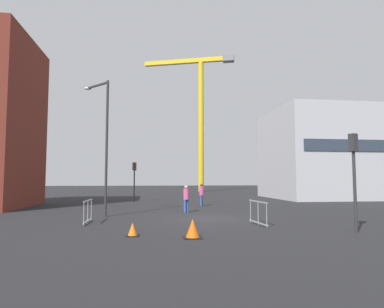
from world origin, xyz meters
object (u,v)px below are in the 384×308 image
(construction_crane, at_px, (199,103))
(pedestrian_waiting, at_px, (186,197))
(pedestrian_walking, at_px, (201,193))
(traffic_light_near, at_px, (134,175))
(streetlamp_tall, at_px, (104,135))
(traffic_light_corner, at_px, (354,166))
(traffic_cone_striped, at_px, (193,229))
(traffic_cone_on_verge, at_px, (133,230))

(construction_crane, bearing_deg, pedestrian_waiting, -100.32)
(pedestrian_walking, bearing_deg, traffic_light_near, 136.83)
(streetlamp_tall, distance_m, pedestrian_waiting, 6.17)
(streetlamp_tall, height_order, traffic_light_corner, streetlamp_tall)
(traffic_light_near, distance_m, traffic_cone_striped, 18.65)
(streetlamp_tall, xyz_separation_m, traffic_cone_on_verge, (1.97, -6.61, -4.32))
(traffic_light_corner, bearing_deg, streetlamp_tall, 146.38)
(pedestrian_walking, distance_m, pedestrian_waiting, 5.04)
(streetlamp_tall, relative_size, traffic_cone_striped, 11.42)
(streetlamp_tall, distance_m, pedestrian_walking, 9.63)
(construction_crane, relative_size, traffic_light_corner, 5.77)
(traffic_cone_striped, bearing_deg, traffic_light_near, 98.77)
(traffic_light_near, height_order, traffic_light_corner, traffic_light_corner)
(construction_crane, height_order, traffic_cone_striped, construction_crane)
(traffic_light_corner, height_order, pedestrian_walking, traffic_light_corner)
(pedestrian_waiting, height_order, traffic_cone_striped, pedestrian_waiting)
(streetlamp_tall, relative_size, pedestrian_walking, 4.51)
(pedestrian_walking, xyz_separation_m, pedestrian_waiting, (-1.73, -4.73, -0.01))
(pedestrian_walking, bearing_deg, streetlamp_tall, -137.30)
(traffic_cone_striped, bearing_deg, construction_crane, 80.78)
(traffic_light_corner, relative_size, traffic_cone_striped, 5.77)
(pedestrian_waiting, bearing_deg, construction_crane, 79.68)
(pedestrian_walking, xyz_separation_m, traffic_cone_striped, (-2.48, -13.34, -0.67))
(streetlamp_tall, xyz_separation_m, traffic_light_near, (1.27, 11.04, -2.15))
(construction_crane, xyz_separation_m, pedestrian_waiting, (-5.91, -32.44, -13.59))
(traffic_cone_on_verge, bearing_deg, traffic_cone_striped, -17.35)
(traffic_light_near, bearing_deg, pedestrian_waiting, -69.76)
(pedestrian_waiting, bearing_deg, traffic_cone_striped, -95.00)
(pedestrian_walking, bearing_deg, traffic_cone_on_verge, -109.95)
(construction_crane, xyz_separation_m, traffic_light_near, (-9.49, -22.73, -12.16))
(pedestrian_waiting, relative_size, traffic_cone_striped, 2.50)
(streetlamp_tall, height_order, traffic_cone_on_verge, streetlamp_tall)
(construction_crane, relative_size, traffic_cone_striped, 33.32)
(traffic_cone_striped, bearing_deg, pedestrian_walking, 79.47)
(pedestrian_walking, relative_size, traffic_cone_striped, 2.54)
(traffic_light_corner, bearing_deg, construction_crane, 89.68)
(traffic_light_near, relative_size, traffic_cone_striped, 5.29)
(traffic_cone_on_verge, bearing_deg, streetlamp_tall, 106.63)
(construction_crane, bearing_deg, traffic_cone_on_verge, -102.27)
(traffic_light_near, height_order, pedestrian_walking, traffic_light_near)
(traffic_light_near, xyz_separation_m, traffic_cone_striped, (2.82, -18.31, -2.09))
(streetlamp_tall, height_order, pedestrian_waiting, streetlamp_tall)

